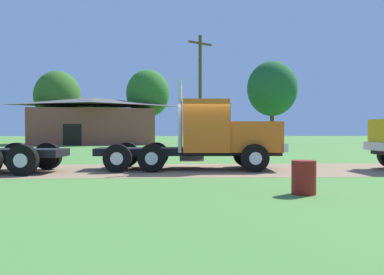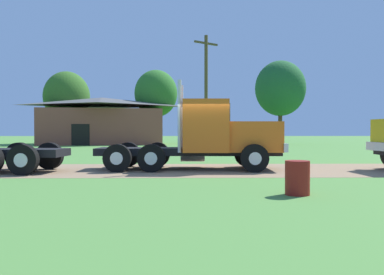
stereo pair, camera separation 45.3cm
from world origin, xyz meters
The scene contains 9 objects.
ground_plane centered at (0.00, 0.00, 0.00)m, with size 200.00×200.00×0.00m, color #4F853A.
dirt_track centered at (0.00, 0.00, 0.00)m, with size 120.00×5.49×0.01m, color #8F7254.
truck_foreground_white centered at (0.34, 0.22, 1.28)m, with size 7.33×2.89×3.41m.
steel_barrel centered at (1.92, -6.24, 0.41)m, with size 0.58×0.58×0.81m, color maroon.
shed_building centered at (-9.96, 30.26, 2.52)m, with size 14.58×10.09×5.24m.
utility_pole_far centered at (0.92, 15.13, 4.63)m, with size 1.86×1.41×8.74m.
tree_mid centered at (-14.76, 33.23, 5.57)m, with size 5.44×5.44×8.58m.
tree_right centered at (-4.10, 33.07, 5.94)m, with size 5.11×5.11×8.77m.
tree_far_right centered at (9.71, 28.38, 6.10)m, with size 5.45×5.45×9.11m.
Camera 1 is at (-1.22, -15.84, 1.53)m, focal length 38.26 mm.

